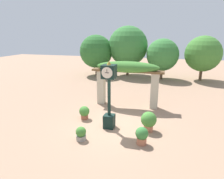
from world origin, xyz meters
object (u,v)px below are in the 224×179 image
(pedestal_clock, at_px, (109,93))
(potted_plant_far_right, at_px, (84,112))
(potted_plant_near_right, at_px, (142,135))
(potted_plant_far_left, at_px, (81,134))
(potted_plant_near_left, at_px, (149,121))

(pedestal_clock, relative_size, potted_plant_far_right, 4.55)
(potted_plant_far_right, bearing_deg, potted_plant_near_right, -27.61)
(potted_plant_near_right, distance_m, potted_plant_far_right, 3.73)
(potted_plant_near_right, bearing_deg, potted_plant_far_left, -172.03)
(pedestal_clock, bearing_deg, potted_plant_far_left, -119.30)
(pedestal_clock, xyz_separation_m, potted_plant_far_right, (-1.57, 0.61, -1.40))
(pedestal_clock, xyz_separation_m, potted_plant_near_left, (1.88, 0.15, -1.26))
(potted_plant_near_left, bearing_deg, potted_plant_far_left, -148.97)
(pedestal_clock, distance_m, potted_plant_far_right, 2.19)
(pedestal_clock, relative_size, potted_plant_near_left, 3.44)
(potted_plant_near_right, bearing_deg, pedestal_clock, 147.17)
(potted_plant_near_left, xyz_separation_m, potted_plant_far_right, (-3.46, 0.46, -0.14))
(potted_plant_near_left, bearing_deg, potted_plant_far_right, 172.44)
(potted_plant_near_left, bearing_deg, potted_plant_near_right, -96.54)
(pedestal_clock, height_order, potted_plant_far_left, pedestal_clock)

